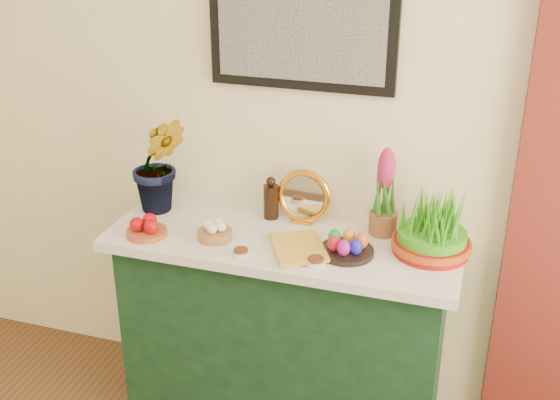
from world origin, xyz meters
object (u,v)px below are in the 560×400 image
object	(u,v)px
book	(274,249)
hyacinth_green	(158,149)
sideboard	(284,333)
mirror	(304,197)
wheatgrass_sabzeh	(433,227)

from	to	relation	value
book	hyacinth_green	bearing A→B (deg)	130.75
sideboard	book	xyz separation A→B (m)	(0.01, -0.15, 0.48)
sideboard	book	distance (m)	0.50
hyacinth_green	mirror	bearing A→B (deg)	-20.57
hyacinth_green	book	size ratio (longest dim) A/B	2.21
mirror	book	world-z (taller)	mirror
mirror	wheatgrass_sabzeh	size ratio (longest dim) A/B	0.77
hyacinth_green	wheatgrass_sabzeh	world-z (taller)	hyacinth_green
wheatgrass_sabzeh	mirror	bearing A→B (deg)	168.27
hyacinth_green	mirror	xyz separation A→B (m)	(0.61, 0.07, -0.17)
sideboard	book	size ratio (longest dim) A/B	5.19
sideboard	book	world-z (taller)	book
sideboard	mirror	xyz separation A→B (m)	(0.04, 0.15, 0.58)
sideboard	hyacinth_green	xyz separation A→B (m)	(-0.57, 0.08, 0.74)
hyacinth_green	wheatgrass_sabzeh	bearing A→B (deg)	-29.23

